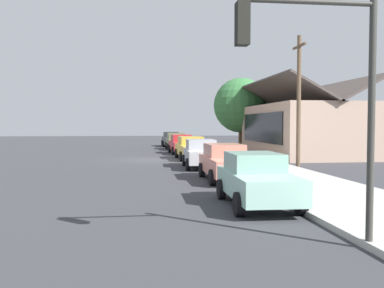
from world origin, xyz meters
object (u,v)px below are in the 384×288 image
object	(u,v)px
utility_pole_wooden	(299,99)
car_coral	(226,162)
car_olive	(176,141)
shade_tree	(241,105)
car_charcoal	(171,139)
car_silver	(201,153)
car_seafoam	(256,179)
fire_hydrant_red	(250,167)
car_cherry	(182,144)
car_mustard	(191,148)
traffic_light_main	(320,72)

from	to	relation	value
utility_pole_wooden	car_coral	bearing A→B (deg)	-46.17
car_olive	shade_tree	world-z (taller)	shade_tree
car_charcoal	car_silver	xyz separation A→B (m)	(23.21, -0.12, -0.00)
car_seafoam	fire_hydrant_red	size ratio (longest dim) A/B	6.13
car_olive	car_cherry	size ratio (longest dim) A/B	0.97
car_silver	utility_pole_wooden	world-z (taller)	utility_pole_wooden
car_mustard	fire_hydrant_red	xyz separation A→B (m)	(10.71, 1.40, -0.32)
fire_hydrant_red	car_mustard	bearing A→B (deg)	-172.58
car_coral	utility_pole_wooden	size ratio (longest dim) A/B	0.62
car_cherry	car_silver	size ratio (longest dim) A/B	1.03
car_coral	car_seafoam	distance (m)	5.87
car_mustard	shade_tree	bearing A→B (deg)	147.95
car_seafoam	fire_hydrant_red	distance (m)	6.72
car_seafoam	traffic_light_main	xyz separation A→B (m)	(4.66, -0.08, 2.68)
car_charcoal	car_seafoam	distance (m)	34.63
car_coral	car_seafoam	xyz separation A→B (m)	(5.86, -0.27, -0.00)
car_silver	traffic_light_main	world-z (taller)	traffic_light_main
car_olive	car_cherry	bearing A→B (deg)	-1.04
fire_hydrant_red	car_olive	bearing A→B (deg)	-176.44
car_olive	car_cherry	xyz separation A→B (m)	(5.96, -0.10, 0.00)
car_mustard	car_seafoam	size ratio (longest dim) A/B	1.09
car_mustard	shade_tree	size ratio (longest dim) A/B	0.69
car_coral	fire_hydrant_red	distance (m)	1.50
car_seafoam	utility_pole_wooden	bearing A→B (deg)	154.13
traffic_light_main	car_coral	bearing A→B (deg)	178.06
car_olive	car_coral	distance (m)	23.00
car_cherry	car_coral	world-z (taller)	same
utility_pole_wooden	car_mustard	bearing A→B (deg)	-139.34
car_silver	shade_tree	size ratio (longest dim) A/B	0.66
shade_tree	utility_pole_wooden	distance (m)	16.51
car_silver	car_coral	bearing A→B (deg)	4.71
car_olive	car_cherry	world-z (taller)	same
shade_tree	car_cherry	bearing A→B (deg)	-53.65
car_mustard	car_silver	distance (m)	5.82
car_coral	shade_tree	world-z (taller)	shade_tree
car_cherry	shade_tree	world-z (taller)	shade_tree
car_charcoal	fire_hydrant_red	size ratio (longest dim) A/B	6.29
car_mustard	traffic_light_main	distance (m)	22.05
fire_hydrant_red	utility_pole_wooden	bearing A→B (deg)	137.88
car_mustard	car_olive	bearing A→B (deg)	178.69
car_coral	shade_tree	size ratio (longest dim) A/B	0.67
traffic_light_main	car_silver	bearing A→B (deg)	179.62
car_charcoal	car_cherry	size ratio (longest dim) A/B	0.96
car_seafoam	shade_tree	distance (m)	28.36
car_seafoam	utility_pole_wooden	xyz separation A→B (m)	(-10.95, 5.58, 3.12)
car_seafoam	traffic_light_main	size ratio (longest dim) A/B	0.84
car_silver	shade_tree	world-z (taller)	shade_tree
car_charcoal	car_mustard	xyz separation A→B (m)	(17.40, 0.04, 0.00)
car_charcoal	utility_pole_wooden	size ratio (longest dim) A/B	0.60
car_mustard	car_silver	xyz separation A→B (m)	(5.81, -0.16, -0.00)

